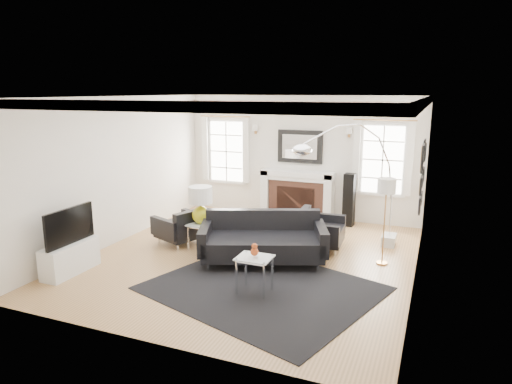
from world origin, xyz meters
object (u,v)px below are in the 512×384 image
at_px(armchair_right, 318,231).
at_px(gourd_lamp, 201,202).
at_px(sofa, 263,241).
at_px(arc_floor_lamp, 349,181).
at_px(armchair_left, 182,227).
at_px(coffee_table, 272,224).
at_px(fireplace, 297,195).

height_order(armchair_right, gourd_lamp, gourd_lamp).
distance_m(sofa, arc_floor_lamp, 1.89).
bearing_deg(armchair_left, coffee_table, 26.18).
height_order(fireplace, armchair_right, fireplace).
distance_m(fireplace, coffee_table, 1.79).
xyz_separation_m(armchair_right, arc_floor_lamp, (0.52, 0.07, 0.97)).
height_order(armchair_right, arc_floor_lamp, arc_floor_lamp).
bearing_deg(gourd_lamp, armchair_right, 22.65).
bearing_deg(fireplace, armchair_left, -120.99).
xyz_separation_m(gourd_lamp, arc_floor_lamp, (2.53, 0.91, 0.42)).
relative_size(sofa, coffee_table, 2.70).
bearing_deg(coffee_table, sofa, -77.89).
bearing_deg(armchair_right, armchair_left, -163.97).
distance_m(armchair_left, coffee_table, 1.74).
bearing_deg(fireplace, armchair_right, -61.81).
xyz_separation_m(sofa, armchair_left, (-1.79, 0.31, -0.06)).
xyz_separation_m(armchair_left, arc_floor_lamp, (3.02, 0.79, 0.99)).
xyz_separation_m(coffee_table, gourd_lamp, (-1.07, -0.89, 0.54)).
height_order(armchair_left, coffee_table, armchair_left).
height_order(sofa, armchair_left, sofa).
xyz_separation_m(armchair_right, coffee_table, (-0.94, 0.05, 0.02)).
xyz_separation_m(sofa, arc_floor_lamp, (1.23, 1.10, 0.93)).
height_order(fireplace, coffee_table, fireplace).
relative_size(fireplace, arc_floor_lamp, 0.70).
distance_m(armchair_right, arc_floor_lamp, 1.10).
xyz_separation_m(sofa, armchair_right, (0.71, 1.03, -0.04)).
height_order(armchair_right, coffee_table, armchair_right).
bearing_deg(armchair_right, coffee_table, 177.07).
height_order(sofa, coffee_table, sofa).
height_order(coffee_table, gourd_lamp, gourd_lamp).
bearing_deg(arc_floor_lamp, coffee_table, -179.20).
distance_m(sofa, coffee_table, 1.10).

